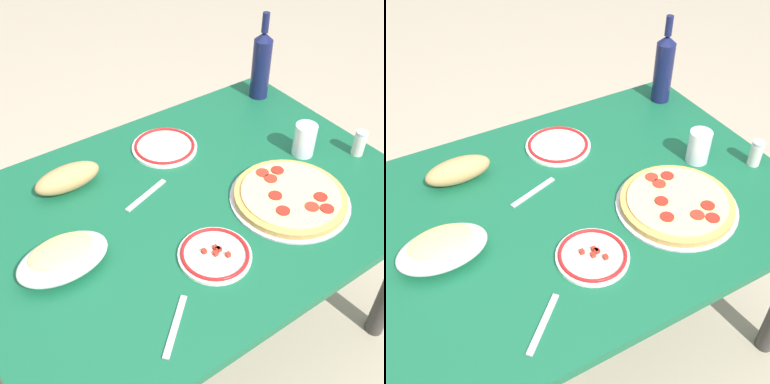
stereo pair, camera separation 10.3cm
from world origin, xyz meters
The scene contains 12 objects.
ground_plane centered at (0.00, 0.00, 0.00)m, with size 8.00×8.00×0.00m, color tan.
dining_table centered at (0.00, 0.00, 0.59)m, with size 1.30×0.93×0.70m.
pepperoni_pizza centered at (0.24, -0.17, 0.72)m, with size 0.36×0.36×0.03m.
baked_pasta_dish centered at (-0.42, -0.02, 0.74)m, with size 0.24×0.15×0.08m.
wine_bottle centered at (0.55, 0.34, 0.83)m, with size 0.07×0.07×0.33m.
water_glass centered at (0.43, -0.02, 0.76)m, with size 0.07×0.07×0.11m, color silver.
side_plate_near centered at (0.07, 0.26, 0.71)m, with size 0.22×0.22×0.02m.
side_plate_far centered at (-0.08, -0.22, 0.71)m, with size 0.20×0.20×0.02m.
bread_loaf centered at (-0.28, 0.26, 0.74)m, with size 0.20×0.09×0.08m, color tan.
spice_shaker centered at (0.58, -0.13, 0.74)m, with size 0.04×0.04×0.09m.
fork_left centered at (-0.10, 0.09, 0.70)m, with size 0.17×0.02×0.01m, color #B7B7BC.
fork_right centered at (-0.28, -0.33, 0.70)m, with size 0.17×0.02×0.01m, color #B7B7BC.
Camera 2 is at (-0.52, -0.92, 1.67)m, focal length 45.05 mm.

